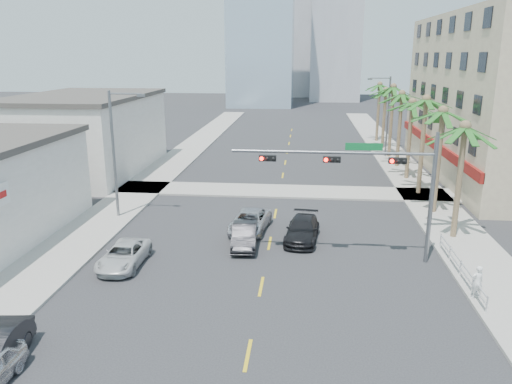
% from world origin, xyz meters
% --- Properties ---
extents(ground, '(260.00, 260.00, 0.00)m').
position_xyz_m(ground, '(0.00, 0.00, 0.00)').
color(ground, '#262628').
rests_on(ground, ground).
extents(sidewalk_right, '(4.00, 120.00, 0.15)m').
position_xyz_m(sidewalk_right, '(12.00, 20.00, 0.07)').
color(sidewalk_right, gray).
rests_on(sidewalk_right, ground).
extents(sidewalk_left, '(4.00, 120.00, 0.15)m').
position_xyz_m(sidewalk_left, '(-12.00, 20.00, 0.07)').
color(sidewalk_left, gray).
rests_on(sidewalk_left, ground).
extents(sidewalk_cross, '(80.00, 4.00, 0.15)m').
position_xyz_m(sidewalk_cross, '(0.00, 22.00, 0.07)').
color(sidewalk_cross, gray).
rests_on(sidewalk_cross, ground).
extents(building_left_far, '(11.00, 18.00, 7.20)m').
position_xyz_m(building_left_far, '(-19.50, 28.00, 3.60)').
color(building_left_far, beige).
rests_on(building_left_far, ground).
extents(tower_far_center, '(16.00, 16.00, 42.00)m').
position_xyz_m(tower_far_center, '(-3.00, 125.00, 21.00)').
color(tower_far_center, '#ADADB2').
rests_on(tower_far_center, ground).
extents(traffic_signal_mast, '(11.12, 0.54, 7.20)m').
position_xyz_m(traffic_signal_mast, '(5.78, 7.95, 5.06)').
color(traffic_signal_mast, slate).
rests_on(traffic_signal_mast, ground).
extents(palm_tree_0, '(4.80, 4.80, 7.80)m').
position_xyz_m(palm_tree_0, '(11.60, 12.00, 7.08)').
color(palm_tree_0, brown).
rests_on(palm_tree_0, ground).
extents(palm_tree_1, '(4.80, 4.80, 8.16)m').
position_xyz_m(palm_tree_1, '(11.60, 17.20, 7.43)').
color(palm_tree_1, brown).
rests_on(palm_tree_1, ground).
extents(palm_tree_2, '(4.80, 4.80, 8.52)m').
position_xyz_m(palm_tree_2, '(11.60, 22.40, 7.78)').
color(palm_tree_2, brown).
rests_on(palm_tree_2, ground).
extents(palm_tree_3, '(4.80, 4.80, 7.80)m').
position_xyz_m(palm_tree_3, '(11.60, 27.60, 7.08)').
color(palm_tree_3, brown).
rests_on(palm_tree_3, ground).
extents(palm_tree_4, '(4.80, 4.80, 8.16)m').
position_xyz_m(palm_tree_4, '(11.60, 32.80, 7.43)').
color(palm_tree_4, brown).
rests_on(palm_tree_4, ground).
extents(palm_tree_5, '(4.80, 4.80, 8.52)m').
position_xyz_m(palm_tree_5, '(11.60, 38.00, 7.78)').
color(palm_tree_5, brown).
rests_on(palm_tree_5, ground).
extents(palm_tree_6, '(4.80, 4.80, 7.80)m').
position_xyz_m(palm_tree_6, '(11.60, 43.20, 7.08)').
color(palm_tree_6, brown).
rests_on(palm_tree_6, ground).
extents(palm_tree_7, '(4.80, 4.80, 8.16)m').
position_xyz_m(palm_tree_7, '(11.60, 48.40, 7.43)').
color(palm_tree_7, brown).
rests_on(palm_tree_7, ground).
extents(streetlight_left, '(2.55, 0.25, 9.00)m').
position_xyz_m(streetlight_left, '(-11.00, 14.00, 5.06)').
color(streetlight_left, slate).
rests_on(streetlight_left, ground).
extents(streetlight_right, '(2.55, 0.25, 9.00)m').
position_xyz_m(streetlight_right, '(11.00, 38.00, 5.06)').
color(streetlight_right, slate).
rests_on(streetlight_right, ground).
extents(guardrail, '(0.08, 8.08, 1.00)m').
position_xyz_m(guardrail, '(10.30, 6.00, 0.67)').
color(guardrail, silver).
rests_on(guardrail, ground).
extents(car_parked_far, '(2.09, 4.47, 1.24)m').
position_xyz_m(car_parked_far, '(-7.80, 5.83, 0.62)').
color(car_parked_far, silver).
rests_on(car_parked_far, ground).
extents(car_lane_left, '(1.74, 4.26, 1.37)m').
position_xyz_m(car_lane_left, '(-1.50, 9.40, 0.69)').
color(car_lane_left, black).
rests_on(car_lane_left, ground).
extents(car_lane_center, '(2.78, 5.02, 1.33)m').
position_xyz_m(car_lane_center, '(-1.48, 12.16, 0.67)').
color(car_lane_center, silver).
rests_on(car_lane_center, ground).
extents(car_lane_right, '(2.39, 4.90, 1.37)m').
position_xyz_m(car_lane_right, '(2.00, 10.80, 0.69)').
color(car_lane_right, black).
rests_on(car_lane_right, ground).
extents(pedestrian, '(0.69, 0.54, 1.65)m').
position_xyz_m(pedestrian, '(10.30, 3.49, 0.98)').
color(pedestrian, white).
rests_on(pedestrian, sidewalk_right).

